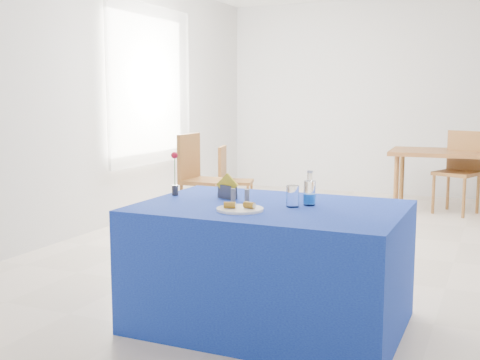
{
  "coord_description": "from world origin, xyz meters",
  "views": [
    {
      "loc": [
        1.45,
        -5.35,
        1.43
      ],
      "look_at": [
        -0.0,
        -2.06,
        0.92
      ],
      "focal_mm": 45.0,
      "sensor_mm": 36.0,
      "label": 1
    }
  ],
  "objects_px": {
    "blue_table": "(270,265)",
    "water_bottle": "(309,194)",
    "chair_bg_left": "(460,166)",
    "plate": "(240,209)",
    "chair_win_b": "(230,176)",
    "oak_table": "(450,157)",
    "chair_win_a": "(198,173)"
  },
  "relations": [
    {
      "from": "water_bottle",
      "to": "oak_table",
      "type": "relative_size",
      "value": 0.15
    },
    {
      "from": "plate",
      "to": "oak_table",
      "type": "xyz_separation_m",
      "value": [
        0.79,
        4.64,
        -0.09
      ]
    },
    {
      "from": "oak_table",
      "to": "plate",
      "type": "bearing_deg",
      "value": -99.68
    },
    {
      "from": "water_bottle",
      "to": "chair_win_a",
      "type": "distance_m",
      "value": 3.02
    },
    {
      "from": "chair_win_a",
      "to": "chair_win_b",
      "type": "xyz_separation_m",
      "value": [
        0.08,
        0.66,
        -0.11
      ]
    },
    {
      "from": "plate",
      "to": "chair_win_a",
      "type": "relative_size",
      "value": 0.27
    },
    {
      "from": "blue_table",
      "to": "chair_bg_left",
      "type": "xyz_separation_m",
      "value": [
        0.82,
        4.35,
        0.2
      ]
    },
    {
      "from": "oak_table",
      "to": "chair_win_a",
      "type": "height_order",
      "value": "chair_win_a"
    },
    {
      "from": "plate",
      "to": "oak_table",
      "type": "relative_size",
      "value": 0.19
    },
    {
      "from": "blue_table",
      "to": "oak_table",
      "type": "relative_size",
      "value": 1.09
    },
    {
      "from": "water_bottle",
      "to": "chair_win_b",
      "type": "distance_m",
      "value": 3.5
    },
    {
      "from": "water_bottle",
      "to": "chair_win_b",
      "type": "bearing_deg",
      "value": 122.78
    },
    {
      "from": "water_bottle",
      "to": "chair_bg_left",
      "type": "distance_m",
      "value": 4.29
    },
    {
      "from": "chair_win_b",
      "to": "water_bottle",
      "type": "bearing_deg",
      "value": -162.27
    },
    {
      "from": "chair_win_a",
      "to": "blue_table",
      "type": "bearing_deg",
      "value": -143.58
    },
    {
      "from": "chair_win_b",
      "to": "oak_table",
      "type": "bearing_deg",
      "value": -74.83
    },
    {
      "from": "water_bottle",
      "to": "chair_bg_left",
      "type": "bearing_deg",
      "value": 81.92
    },
    {
      "from": "chair_win_b",
      "to": "blue_table",
      "type": "bearing_deg",
      "value": -166.2
    },
    {
      "from": "plate",
      "to": "oak_table",
      "type": "bearing_deg",
      "value": 80.32
    },
    {
      "from": "oak_table",
      "to": "chair_bg_left",
      "type": "bearing_deg",
      "value": -24.7
    },
    {
      "from": "plate",
      "to": "blue_table",
      "type": "relative_size",
      "value": 0.17
    },
    {
      "from": "water_bottle",
      "to": "chair_win_b",
      "type": "xyz_separation_m",
      "value": [
        -1.89,
        2.93,
        -0.35
      ]
    },
    {
      "from": "blue_table",
      "to": "chair_bg_left",
      "type": "relative_size",
      "value": 1.6
    },
    {
      "from": "chair_bg_left",
      "to": "chair_win_b",
      "type": "relative_size",
      "value": 1.2
    },
    {
      "from": "blue_table",
      "to": "chair_win_b",
      "type": "bearing_deg",
      "value": 118.85
    },
    {
      "from": "oak_table",
      "to": "chair_win_b",
      "type": "xyz_separation_m",
      "value": [
        -2.36,
        -1.37,
        -0.2
      ]
    },
    {
      "from": "blue_table",
      "to": "water_bottle",
      "type": "distance_m",
      "value": 0.51
    },
    {
      "from": "blue_table",
      "to": "water_bottle",
      "type": "height_order",
      "value": "water_bottle"
    },
    {
      "from": "oak_table",
      "to": "chair_win_b",
      "type": "relative_size",
      "value": 1.77
    },
    {
      "from": "plate",
      "to": "chair_win_b",
      "type": "distance_m",
      "value": 3.63
    },
    {
      "from": "plate",
      "to": "oak_table",
      "type": "height_order",
      "value": "plate"
    },
    {
      "from": "blue_table",
      "to": "water_bottle",
      "type": "bearing_deg",
      "value": 25.92
    }
  ]
}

